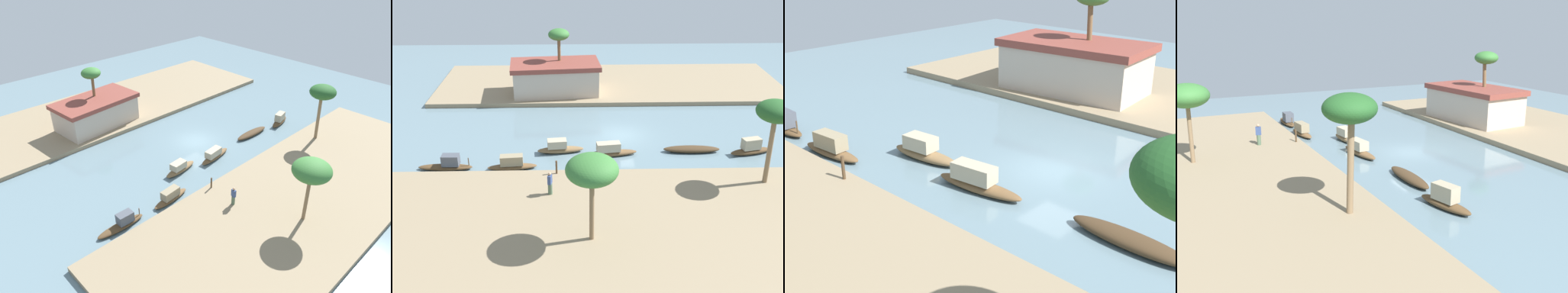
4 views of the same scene
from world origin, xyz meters
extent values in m
plane|color=slate|center=(0.00, 0.00, 0.00)|extent=(65.42, 65.42, 0.00)
ellipsoid|color=brown|center=(-1.04, -3.88, 0.22)|extent=(4.19, 1.37, 0.45)
cube|color=tan|center=(-1.31, -3.91, 0.80)|extent=(1.97, 1.03, 0.70)
ellipsoid|color=brown|center=(-5.18, -3.21, 0.24)|extent=(3.83, 1.31, 0.49)
cube|color=tan|center=(-5.45, -3.24, 0.82)|extent=(1.61, 1.03, 0.66)
ellipsoid|color=#47331E|center=(5.54, -3.40, 0.25)|extent=(4.63, 1.13, 0.51)
ellipsoid|color=brown|center=(-8.80, -5.98, 0.20)|extent=(3.82, 1.18, 0.41)
cube|color=gray|center=(-8.81, -5.98, 0.78)|extent=(1.77, 0.90, 0.75)
cylinder|color=brown|center=(-12.09, -5.92, 0.67)|extent=(0.07, 0.07, 0.63)
cylinder|color=#4C3823|center=(-5.35, -7.52, 0.95)|extent=(0.14, 0.14, 1.03)
cylinder|color=brown|center=(-5.58, 11.13, 3.20)|extent=(0.33, 0.67, 5.53)
cube|color=#C6B29E|center=(-6.02, 10.32, 1.82)|extent=(9.05, 5.46, 2.77)
cube|color=brown|center=(-6.02, 10.32, 3.44)|extent=(9.59, 5.79, 0.48)
camera|label=1|loc=(-25.12, -26.01, 20.54)|focal=34.55mm
camera|label=2|loc=(-3.86, -38.72, 17.76)|focal=44.56mm
camera|label=3|loc=(12.42, -18.13, 9.89)|focal=48.57mm
camera|label=4|loc=(29.80, -17.53, 9.95)|focal=43.00mm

